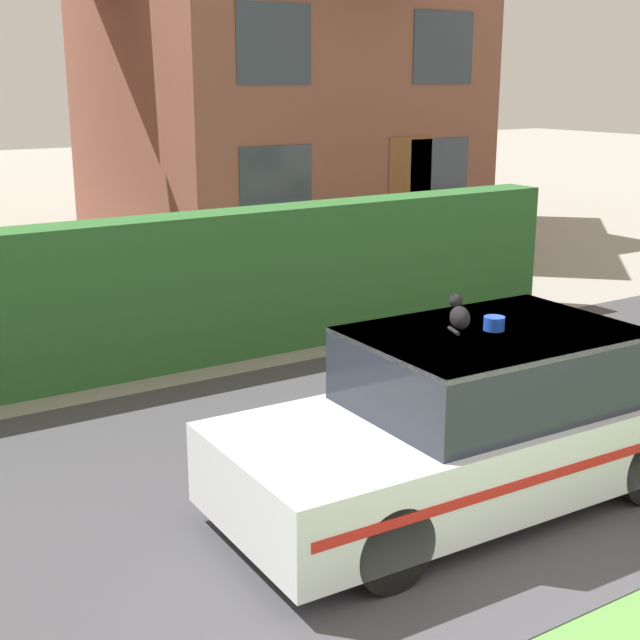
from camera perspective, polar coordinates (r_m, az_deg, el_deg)
road_strip at (r=7.55m, az=1.28°, el=-9.29°), size 28.00×5.16×0.01m
garden_hedge at (r=10.18m, az=-7.00°, el=2.10°), size 9.73×0.54×1.69m
police_car at (r=6.83m, az=9.74°, el=-6.37°), size 3.85×1.69×1.43m
cat at (r=6.30m, az=8.87°, el=0.32°), size 0.22×0.25×0.25m
house_right at (r=18.90m, az=-3.08°, el=17.19°), size 6.86×6.74×7.43m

